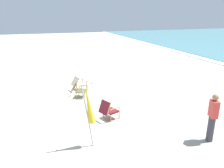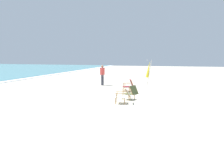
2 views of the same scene
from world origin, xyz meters
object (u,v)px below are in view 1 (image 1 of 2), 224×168
Objects in this scene: beach_chair_front_right at (79,83)px; beach_chair_front_left at (78,89)px; umbrella_furled_yellow at (89,106)px; beach_chair_mid_center at (108,109)px; person_near_chairs at (212,118)px.

beach_chair_front_left is at bearing -11.81° from beach_chair_front_right.
beach_chair_front_right is at bearing 173.16° from umbrella_furled_yellow.
beach_chair_front_left is 1.06× the size of beach_chair_mid_center.
beach_chair_front_right is 0.54× the size of person_near_chairs.
beach_chair_mid_center is (2.80, 0.66, 0.00)m from beach_chair_front_left.
person_near_chairs is at bearing 32.27° from beach_chair_front_left.
beach_chair_mid_center is 0.52× the size of person_near_chairs.
umbrella_furled_yellow is (4.36, -0.44, 0.95)m from beach_chair_front_left.
beach_chair_front_left is 0.56× the size of person_near_chairs.
beach_chair_mid_center is 3.78m from beach_chair_front_right.
beach_chair_mid_center is at bearing -133.00° from person_near_chairs.
beach_chair_front_left is 0.43× the size of umbrella_furled_yellow.
umbrella_furled_yellow is at bearing -35.25° from beach_chair_mid_center.
umbrella_furled_yellow is at bearing -104.07° from person_near_chairs.
beach_chair_front_right is (-3.75, -0.46, -0.01)m from beach_chair_mid_center.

